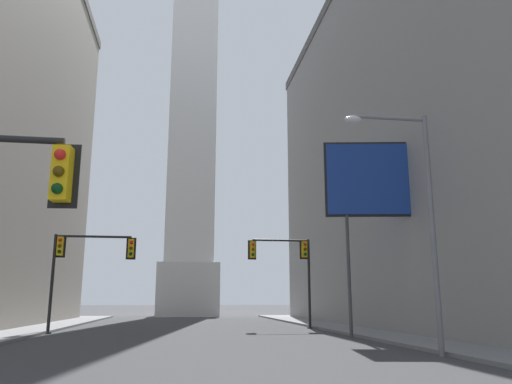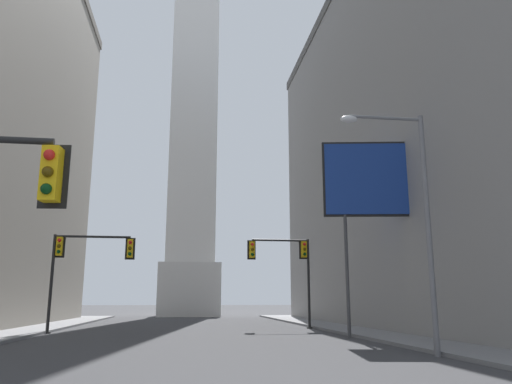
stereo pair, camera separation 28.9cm
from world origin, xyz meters
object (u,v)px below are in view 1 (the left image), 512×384
(traffic_light_mid_right, at_px, (289,260))
(billboard_sign, at_px, (389,183))
(obelisk, at_px, (194,74))
(street_lamp, at_px, (418,203))
(traffic_light_mid_left, at_px, (82,258))

(traffic_light_mid_right, bearing_deg, billboard_sign, -68.73)
(obelisk, xyz_separation_m, street_lamp, (7.57, -45.06, -25.93))
(obelisk, distance_m, street_lamp, 52.54)
(traffic_light_mid_right, height_order, street_lamp, street_lamp)
(traffic_light_mid_left, bearing_deg, street_lamp, -45.02)
(obelisk, bearing_deg, street_lamp, -80.46)
(obelisk, distance_m, traffic_light_mid_left, 41.44)
(obelisk, bearing_deg, traffic_light_mid_right, -76.84)
(traffic_light_mid_left, relative_size, traffic_light_mid_right, 0.95)
(traffic_light_mid_left, bearing_deg, billboard_sign, -20.25)
(traffic_light_mid_right, relative_size, billboard_sign, 0.58)
(traffic_light_mid_left, bearing_deg, obelisk, 77.81)
(traffic_light_mid_left, bearing_deg, traffic_light_mid_right, 12.78)
(billboard_sign, bearing_deg, obelisk, 105.23)
(traffic_light_mid_left, xyz_separation_m, traffic_light_mid_right, (13.17, 2.99, 0.23))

